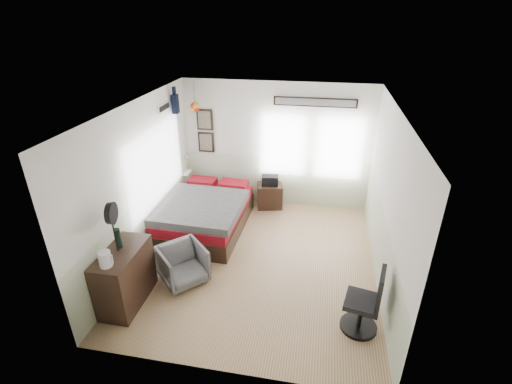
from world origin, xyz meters
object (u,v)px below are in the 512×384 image
bed (205,214)px  task_chair (366,306)px  armchair (183,265)px  nightstand (270,196)px  dresser (125,277)px

bed → task_chair: (2.91, -2.11, 0.08)m
armchair → task_chair: (2.78, -0.53, 0.10)m
armchair → nightstand: (0.99, 2.74, -0.04)m
dresser → armchair: dresser is taller
task_chair → dresser: bearing=-167.0°
dresser → nightstand: dresser is taller
armchair → bed: bearing=49.9°
bed → dresser: bearing=-101.7°
dresser → bed: bearing=76.3°
bed → task_chair: size_ratio=2.14×
bed → armchair: size_ratio=3.16×
armchair → task_chair: 2.84m
dresser → task_chair: 3.44m
nightstand → task_chair: size_ratio=0.53×
task_chair → nightstand: bearing=130.6°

